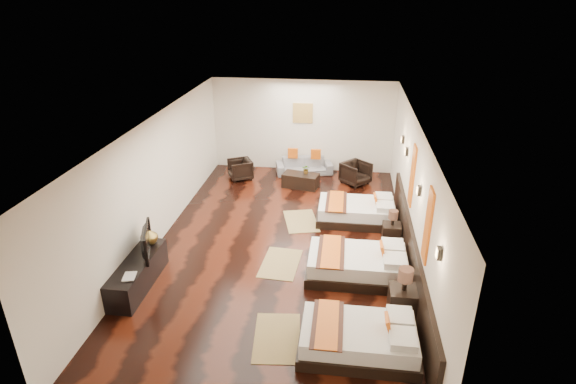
# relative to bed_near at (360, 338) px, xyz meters

# --- Properties ---
(floor) EXTENTS (5.50, 9.50, 0.01)m
(floor) POSITION_rel_bed_near_xyz_m (-1.69, 3.06, -0.24)
(floor) COLOR black
(floor) RESTS_ON ground
(ceiling) EXTENTS (5.50, 9.50, 0.01)m
(ceiling) POSITION_rel_bed_near_xyz_m (-1.69, 3.06, 2.56)
(ceiling) COLOR white
(ceiling) RESTS_ON floor
(back_wall) EXTENTS (5.50, 0.01, 2.80)m
(back_wall) POSITION_rel_bed_near_xyz_m (-1.69, 7.81, 1.16)
(back_wall) COLOR silver
(back_wall) RESTS_ON floor
(left_wall) EXTENTS (0.01, 9.50, 2.80)m
(left_wall) POSITION_rel_bed_near_xyz_m (-4.44, 3.06, 1.16)
(left_wall) COLOR silver
(left_wall) RESTS_ON floor
(right_wall) EXTENTS (0.01, 9.50, 2.80)m
(right_wall) POSITION_rel_bed_near_xyz_m (1.06, 3.06, 1.16)
(right_wall) COLOR silver
(right_wall) RESTS_ON floor
(headboard_panel) EXTENTS (0.08, 6.60, 0.90)m
(headboard_panel) POSITION_rel_bed_near_xyz_m (1.02, 2.26, 0.21)
(headboard_panel) COLOR black
(headboard_panel) RESTS_ON floor
(bed_near) EXTENTS (1.87, 1.17, 0.71)m
(bed_near) POSITION_rel_bed_near_xyz_m (0.00, 0.00, 0.00)
(bed_near) COLOR black
(bed_near) RESTS_ON floor
(bed_mid) EXTENTS (2.00, 1.26, 0.76)m
(bed_mid) POSITION_rel_bed_near_xyz_m (0.00, 2.11, 0.02)
(bed_mid) COLOR black
(bed_mid) RESTS_ON floor
(bed_far) EXTENTS (1.91, 1.20, 0.73)m
(bed_far) POSITION_rel_bed_near_xyz_m (0.00, 4.49, 0.01)
(bed_far) COLOR black
(bed_far) RESTS_ON floor
(nightstand_a) EXTENTS (0.48, 0.48, 0.95)m
(nightstand_a) POSITION_rel_bed_near_xyz_m (0.75, 0.99, 0.09)
(nightstand_a) COLOR black
(nightstand_a) RESTS_ON floor
(nightstand_b) EXTENTS (0.40, 0.40, 0.79)m
(nightstand_b) POSITION_rel_bed_near_xyz_m (0.75, 3.53, 0.03)
(nightstand_b) COLOR black
(nightstand_b) RESTS_ON floor
(jute_mat_near) EXTENTS (0.87, 1.27, 0.01)m
(jute_mat_near) POSITION_rel_bed_near_xyz_m (-1.33, 0.12, -0.24)
(jute_mat_near) COLOR #967E4C
(jute_mat_near) RESTS_ON floor
(jute_mat_mid) EXTENTS (0.83, 1.25, 0.01)m
(jute_mat_mid) POSITION_rel_bed_near_xyz_m (-1.60, 2.33, -0.24)
(jute_mat_mid) COLOR #967E4C
(jute_mat_mid) RESTS_ON floor
(jute_mat_far) EXTENTS (1.03, 1.35, 0.01)m
(jute_mat_far) POSITION_rel_bed_near_xyz_m (-1.36, 4.27, -0.24)
(jute_mat_far) COLOR #967E4C
(jute_mat_far) RESTS_ON floor
(tv_console) EXTENTS (0.50, 1.80, 0.55)m
(tv_console) POSITION_rel_bed_near_xyz_m (-4.19, 1.21, 0.03)
(tv_console) COLOR black
(tv_console) RESTS_ON floor
(tv) EXTENTS (0.43, 0.96, 0.56)m
(tv) POSITION_rel_bed_near_xyz_m (-4.14, 1.48, 0.58)
(tv) COLOR black
(tv) RESTS_ON tv_console
(book) EXTENTS (0.27, 0.33, 0.03)m
(book) POSITION_rel_bed_near_xyz_m (-4.19, 0.68, 0.32)
(book) COLOR black
(book) RESTS_ON tv_console
(figurine) EXTENTS (0.44, 0.44, 0.37)m
(figurine) POSITION_rel_bed_near_xyz_m (-4.19, 1.88, 0.49)
(figurine) COLOR brown
(figurine) RESTS_ON tv_console
(sofa) EXTENTS (1.80, 1.04, 0.49)m
(sofa) POSITION_rel_bed_near_xyz_m (-1.59, 7.43, 0.00)
(sofa) COLOR gray
(sofa) RESTS_ON floor
(armchair_left) EXTENTS (0.88, 0.87, 0.60)m
(armchair_left) POSITION_rel_bed_near_xyz_m (-3.44, 6.76, 0.06)
(armchair_left) COLOR black
(armchair_left) RESTS_ON floor
(armchair_right) EXTENTS (1.00, 1.00, 0.65)m
(armchair_right) POSITION_rel_bed_near_xyz_m (-0.03, 6.82, 0.08)
(armchair_right) COLOR black
(armchair_right) RESTS_ON floor
(coffee_table) EXTENTS (1.08, 0.70, 0.40)m
(coffee_table) POSITION_rel_bed_near_xyz_m (-1.59, 6.38, -0.04)
(coffee_table) COLOR black
(coffee_table) RESTS_ON floor
(table_plant) EXTENTS (0.27, 0.24, 0.26)m
(table_plant) POSITION_rel_bed_near_xyz_m (-1.44, 6.44, 0.29)
(table_plant) COLOR #2E6220
(table_plant) RESTS_ON coffee_table
(orange_panel_a) EXTENTS (0.04, 0.40, 1.30)m
(orange_panel_a) POSITION_rel_bed_near_xyz_m (1.04, 1.16, 1.46)
(orange_panel_a) COLOR #D86014
(orange_panel_a) RESTS_ON right_wall
(orange_panel_b) EXTENTS (0.04, 0.40, 1.30)m
(orange_panel_b) POSITION_rel_bed_near_xyz_m (1.04, 3.36, 1.46)
(orange_panel_b) COLOR #D86014
(orange_panel_b) RESTS_ON right_wall
(sconce_near) EXTENTS (0.07, 0.12, 0.18)m
(sconce_near) POSITION_rel_bed_near_xyz_m (1.01, 0.06, 1.61)
(sconce_near) COLOR black
(sconce_near) RESTS_ON right_wall
(sconce_mid) EXTENTS (0.07, 0.12, 0.18)m
(sconce_mid) POSITION_rel_bed_near_xyz_m (1.01, 2.26, 1.61)
(sconce_mid) COLOR black
(sconce_mid) RESTS_ON right_wall
(sconce_far) EXTENTS (0.07, 0.12, 0.18)m
(sconce_far) POSITION_rel_bed_near_xyz_m (1.01, 4.46, 1.61)
(sconce_far) COLOR black
(sconce_far) RESTS_ON right_wall
(sconce_lounge) EXTENTS (0.07, 0.12, 0.18)m
(sconce_lounge) POSITION_rel_bed_near_xyz_m (1.01, 5.36, 1.61)
(sconce_lounge) COLOR black
(sconce_lounge) RESTS_ON right_wall
(gold_artwork) EXTENTS (0.60, 0.04, 0.60)m
(gold_artwork) POSITION_rel_bed_near_xyz_m (-1.69, 7.79, 1.56)
(gold_artwork) COLOR #AD873F
(gold_artwork) RESTS_ON back_wall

